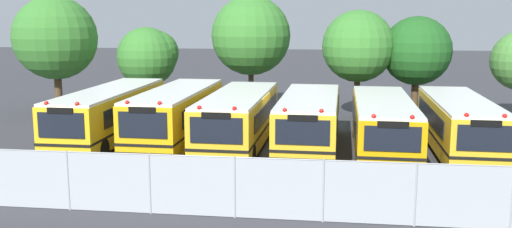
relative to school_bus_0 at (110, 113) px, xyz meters
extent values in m
plane|color=#38383D|center=(8.11, -0.12, -1.45)|extent=(160.00, 160.00, 0.00)
cube|color=yellow|center=(0.00, 0.03, -0.02)|extent=(2.40, 10.00, 2.15)
cube|color=white|center=(0.00, 0.03, 1.12)|extent=(2.35, 9.80, 0.12)
cube|color=black|center=(-0.02, -5.04, -0.92)|extent=(2.42, 0.17, 0.36)
cube|color=black|center=(-0.02, -4.99, 0.37)|extent=(1.94, 0.07, 1.03)
cube|color=black|center=(1.21, 0.32, 0.33)|extent=(0.06, 7.79, 0.78)
cube|color=black|center=(-1.20, 0.33, 0.33)|extent=(0.06, 7.79, 0.78)
cube|color=black|center=(0.00, 0.03, -0.45)|extent=(2.43, 10.10, 0.10)
sphere|color=red|center=(0.64, -4.82, 1.22)|extent=(0.18, 0.18, 0.18)
sphere|color=red|center=(-0.67, -4.82, 1.22)|extent=(0.18, 0.18, 0.18)
cube|color=black|center=(-0.02, -5.00, 0.96)|extent=(1.07, 0.08, 0.24)
cylinder|color=black|center=(1.03, -3.57, -0.95)|extent=(0.28, 1.00, 1.00)
cylinder|color=black|center=(-1.06, -3.57, -0.95)|extent=(0.28, 1.00, 1.00)
cylinder|color=black|center=(1.06, 3.22, -0.95)|extent=(0.28, 1.00, 1.00)
cylinder|color=black|center=(-1.04, 3.22, -0.95)|extent=(0.28, 1.00, 1.00)
cube|color=yellow|center=(3.33, 0.05, 0.00)|extent=(2.63, 9.39, 2.20)
cube|color=white|center=(3.33, 0.05, 1.16)|extent=(2.57, 9.20, 0.12)
cube|color=black|center=(3.24, -4.69, -0.92)|extent=(2.50, 0.21, 0.36)
cube|color=black|center=(3.24, -4.64, 0.40)|extent=(2.00, 0.10, 1.05)
cube|color=black|center=(4.58, 0.33, 0.35)|extent=(0.18, 7.28, 0.79)
cube|color=black|center=(2.10, 0.37, 0.35)|extent=(0.18, 7.28, 0.79)
cube|color=black|center=(3.33, 0.05, -0.44)|extent=(2.65, 9.48, 0.10)
sphere|color=red|center=(3.92, -4.48, 1.26)|extent=(0.18, 0.18, 0.18)
sphere|color=red|center=(2.57, -4.46, 1.26)|extent=(0.18, 0.18, 0.18)
cube|color=black|center=(3.24, -4.65, 1.00)|extent=(1.10, 0.10, 0.24)
cylinder|color=black|center=(4.35, -3.24, -0.95)|extent=(0.30, 1.01, 1.00)
cylinder|color=black|center=(2.19, -3.20, -0.95)|extent=(0.30, 1.01, 1.00)
cylinder|color=black|center=(4.47, 2.90, -0.95)|extent=(0.30, 1.01, 1.00)
cylinder|color=black|center=(2.31, 2.94, -0.95)|extent=(0.30, 1.01, 1.00)
cube|color=yellow|center=(6.39, -0.33, -0.04)|extent=(2.70, 9.47, 2.12)
cube|color=white|center=(6.39, -0.33, 1.08)|extent=(2.65, 9.28, 0.12)
cube|color=black|center=(6.29, -5.11, -0.92)|extent=(2.56, 0.21, 0.36)
cube|color=black|center=(6.30, -5.06, 0.34)|extent=(2.06, 0.10, 1.02)
cube|color=black|center=(7.67, -0.05, 0.30)|extent=(0.19, 7.34, 0.76)
cube|color=black|center=(5.13, 0.00, 0.30)|extent=(0.19, 7.34, 0.76)
cube|color=black|center=(6.39, -0.33, -0.46)|extent=(2.73, 9.56, 0.10)
sphere|color=red|center=(6.99, -4.90, 1.18)|extent=(0.18, 0.18, 0.18)
sphere|color=red|center=(5.61, -4.87, 1.18)|extent=(0.18, 0.18, 0.18)
cube|color=black|center=(6.30, -5.07, 0.92)|extent=(1.13, 0.10, 0.24)
cylinder|color=black|center=(7.44, -3.66, -0.95)|extent=(0.30, 1.01, 1.00)
cylinder|color=black|center=(5.21, -3.61, -0.95)|extent=(0.30, 1.01, 1.00)
cylinder|color=black|center=(7.57, 2.56, -0.95)|extent=(0.30, 1.01, 1.00)
cylinder|color=black|center=(5.34, 2.60, -0.95)|extent=(0.30, 1.01, 1.00)
cube|color=yellow|center=(9.67, -0.11, -0.08)|extent=(2.73, 9.19, 2.04)
cube|color=white|center=(9.67, -0.11, 1.00)|extent=(2.68, 9.01, 0.12)
cube|color=black|center=(9.57, -4.75, -0.92)|extent=(2.60, 0.21, 0.36)
cube|color=black|center=(9.57, -4.70, 0.29)|extent=(2.09, 0.10, 0.98)
cube|color=black|center=(10.96, 0.17, 0.25)|extent=(0.19, 7.13, 0.73)
cube|color=black|center=(8.38, 0.22, 0.25)|extent=(0.19, 7.13, 0.73)
cube|color=black|center=(9.67, -0.11, -0.49)|extent=(2.76, 9.29, 0.10)
sphere|color=red|center=(10.27, -4.54, 1.10)|extent=(0.18, 0.18, 0.18)
sphere|color=red|center=(8.88, -4.51, 1.10)|extent=(0.18, 0.18, 0.18)
cube|color=black|center=(9.57, -4.71, 0.84)|extent=(1.15, 0.10, 0.24)
cylinder|color=black|center=(10.73, -3.30, -0.95)|extent=(0.30, 1.01, 1.00)
cylinder|color=black|center=(8.47, -3.25, -0.95)|extent=(0.30, 1.01, 1.00)
cylinder|color=black|center=(10.85, 2.64, -0.95)|extent=(0.30, 1.01, 1.00)
cylinder|color=black|center=(8.59, 2.69, -0.95)|extent=(0.30, 1.01, 1.00)
cube|color=#EAA80C|center=(12.97, -0.29, -0.12)|extent=(2.67, 9.81, 1.96)
cube|color=white|center=(12.97, -0.29, 0.92)|extent=(2.62, 9.62, 0.12)
cube|color=black|center=(12.88, -5.24, -0.92)|extent=(2.55, 0.21, 0.36)
cube|color=black|center=(12.88, -5.19, 0.24)|extent=(2.05, 0.10, 0.94)
cube|color=black|center=(14.24, -0.01, 0.20)|extent=(0.18, 7.62, 0.71)
cube|color=black|center=(11.71, 0.03, 0.20)|extent=(0.18, 7.62, 0.71)
cube|color=black|center=(12.97, -0.29, -0.51)|extent=(2.70, 9.91, 0.10)
sphere|color=red|center=(13.57, -5.04, 1.02)|extent=(0.18, 0.18, 0.18)
sphere|color=red|center=(12.20, -5.01, 1.02)|extent=(0.18, 0.18, 0.18)
cube|color=black|center=(12.88, -5.20, 0.76)|extent=(1.13, 0.10, 0.24)
cylinder|color=black|center=(14.02, -3.79, -0.95)|extent=(0.30, 1.00, 1.00)
cylinder|color=black|center=(11.80, -3.75, -0.95)|extent=(0.30, 1.00, 1.00)
cylinder|color=black|center=(14.13, 2.78, -0.95)|extent=(0.30, 1.00, 1.00)
cylinder|color=black|center=(11.92, 2.82, -0.95)|extent=(0.30, 1.00, 1.00)
cube|color=yellow|center=(16.31, -0.14, -0.09)|extent=(2.59, 9.39, 2.02)
cube|color=white|center=(16.31, -0.14, 0.98)|extent=(2.54, 9.20, 0.12)
cube|color=black|center=(16.21, -4.88, -0.92)|extent=(2.46, 0.21, 0.36)
cube|color=black|center=(16.21, -4.83, 0.28)|extent=(1.97, 0.10, 0.97)
cube|color=black|center=(17.54, 0.14, 0.24)|extent=(0.19, 7.28, 0.73)
cube|color=black|center=(15.09, 0.19, 0.24)|extent=(0.19, 7.28, 0.73)
cube|color=black|center=(16.31, -0.14, -0.49)|extent=(2.62, 9.48, 0.10)
sphere|color=red|center=(16.88, -4.67, 1.08)|extent=(0.18, 0.18, 0.18)
sphere|color=red|center=(15.56, -4.64, 1.08)|extent=(0.18, 0.18, 0.18)
cube|color=black|center=(16.21, -4.84, 0.82)|extent=(1.08, 0.10, 0.24)
cylinder|color=black|center=(17.31, -3.43, -0.95)|extent=(0.30, 1.01, 1.00)
cylinder|color=black|center=(15.18, -3.39, -0.95)|extent=(0.30, 1.01, 1.00)
cylinder|color=black|center=(17.43, 2.71, -0.95)|extent=(0.30, 1.01, 1.00)
cylinder|color=black|center=(15.30, 2.75, -0.95)|extent=(0.30, 1.01, 1.00)
cylinder|color=#4C3823|center=(-6.47, 7.60, -0.03)|extent=(0.46, 0.46, 2.83)
sphere|color=#387A2D|center=(-6.47, 7.60, 3.32)|extent=(5.18, 5.18, 5.18)
sphere|color=#387A2D|center=(-5.82, 7.49, 3.17)|extent=(3.76, 3.76, 3.76)
cylinder|color=#4C3823|center=(-1.18, 9.28, -0.41)|extent=(0.30, 0.30, 2.08)
sphere|color=#387A2D|center=(-1.18, 9.28, 2.07)|extent=(3.82, 3.82, 3.82)
sphere|color=#387A2D|center=(-0.59, 9.52, 2.33)|extent=(2.84, 2.84, 2.84)
cylinder|color=#4C3823|center=(5.54, 9.67, 0.06)|extent=(0.34, 0.34, 3.02)
sphere|color=#387A2D|center=(5.54, 9.67, 3.45)|extent=(4.99, 4.99, 4.99)
sphere|color=#387A2D|center=(5.07, 9.85, 3.18)|extent=(3.46, 3.46, 3.46)
cylinder|color=#4C3823|center=(12.15, 8.01, -0.06)|extent=(0.36, 0.36, 2.78)
sphere|color=#387A2D|center=(12.15, 8.01, 2.92)|extent=(4.23, 4.23, 4.23)
sphere|color=#387A2D|center=(12.36, 8.04, 3.41)|extent=(2.51, 2.51, 2.51)
cylinder|color=#4C3823|center=(15.57, 8.45, -0.16)|extent=(0.42, 0.42, 2.58)
sphere|color=#1E561E|center=(15.57, 8.45, 2.65)|extent=(4.05, 4.05, 4.05)
sphere|color=#1E561E|center=(15.08, 8.11, 2.94)|extent=(2.34, 2.34, 2.34)
cylinder|color=#9EA0A3|center=(2.43, -9.52, -0.48)|extent=(0.07, 0.07, 1.94)
cylinder|color=#9EA0A3|center=(5.11, -9.52, -0.48)|extent=(0.07, 0.07, 1.94)
cylinder|color=#9EA0A3|center=(7.78, -9.52, -0.48)|extent=(0.07, 0.07, 1.94)
cylinder|color=#9EA0A3|center=(10.46, -9.52, -0.48)|extent=(0.07, 0.07, 1.94)
cylinder|color=#9EA0A3|center=(13.13, -9.52, -0.48)|extent=(0.07, 0.07, 1.94)
cylinder|color=#9EA0A3|center=(15.81, -9.52, -0.48)|extent=(0.07, 0.07, 1.94)
cube|color=#ADB2B7|center=(7.78, -9.52, -0.48)|extent=(21.40, 0.02, 1.90)
cylinder|color=#9EA0A3|center=(7.78, -9.52, 0.46)|extent=(21.40, 0.04, 0.04)
camera|label=1|loc=(10.61, -25.78, 4.65)|focal=39.57mm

